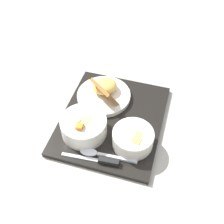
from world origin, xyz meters
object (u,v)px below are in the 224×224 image
object	(u,v)px
bowl_soup	(133,138)
spoon	(98,154)
bowl_salad	(84,126)
knife	(104,161)
plate_main	(104,93)

from	to	relation	value
bowl_soup	spoon	xyz separation A→B (m)	(-0.05, 0.10, -0.03)
bowl_salad	bowl_soup	xyz separation A→B (m)	(-0.02, -0.15, -0.00)
knife	spoon	bearing A→B (deg)	-43.81
spoon	plate_main	bearing A→B (deg)	-79.71
bowl_salad	bowl_soup	bearing A→B (deg)	-98.64
bowl_soup	spoon	world-z (taller)	bowl_soup
plate_main	spoon	size ratio (longest dim) A/B	1.07
plate_main	spoon	world-z (taller)	plate_main
bowl_salad	spoon	world-z (taller)	bowl_salad
bowl_salad	bowl_soup	world-z (taller)	bowl_salad
bowl_soup	plate_main	bearing A→B (deg)	31.97
plate_main	knife	distance (m)	0.26
bowl_soup	bowl_salad	bearing A→B (deg)	81.36
bowl_soup	spoon	bearing A→B (deg)	118.89
bowl_salad	knife	distance (m)	0.13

